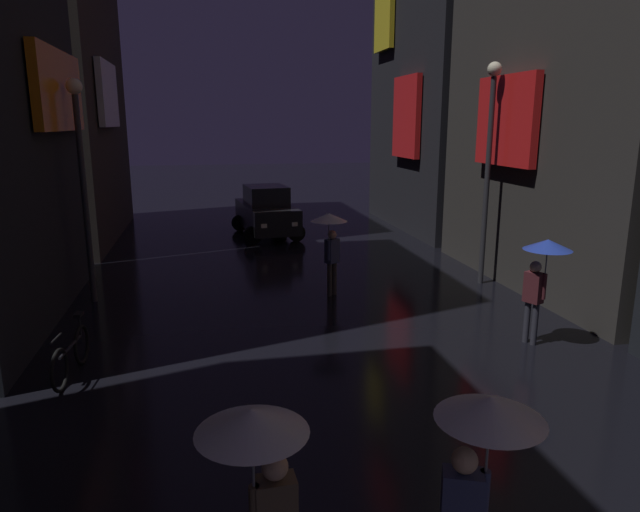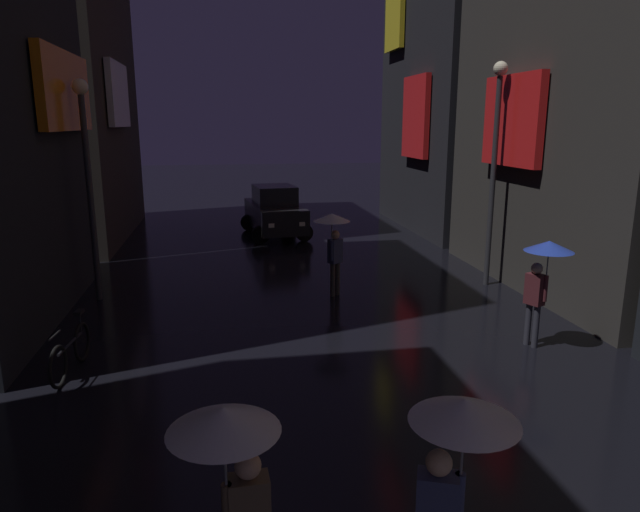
{
  "view_description": "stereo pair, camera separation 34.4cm",
  "coord_description": "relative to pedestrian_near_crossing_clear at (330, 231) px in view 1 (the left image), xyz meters",
  "views": [
    {
      "loc": [
        -2.23,
        -0.11,
        4.26
      ],
      "look_at": [
        0.0,
        10.91,
        1.61
      ],
      "focal_mm": 32.0,
      "sensor_mm": 36.0,
      "label": 1
    },
    {
      "loc": [
        -1.9,
        -0.18,
        4.26
      ],
      "look_at": [
        0.0,
        10.91,
        1.61
      ],
      "focal_mm": 32.0,
      "sensor_mm": 36.0,
      "label": 2
    }
  ],
  "objects": [
    {
      "name": "pedestrian_midstreet_left_blue",
      "position": [
        3.28,
        -3.91,
        0.0
      ],
      "size": [
        0.9,
        0.9,
        2.12
      ],
      "color": "#2D2D38",
      "rests_on": "ground"
    },
    {
      "name": "pedestrian_near_crossing_clear",
      "position": [
        0.0,
        0.0,
        0.0
      ],
      "size": [
        0.9,
        0.9,
        2.12
      ],
      "color": "#38332D",
      "rests_on": "ground"
    },
    {
      "name": "bicycle_parked_at_storefront",
      "position": [
        -5.32,
        -3.6,
        -1.28
      ],
      "size": [
        0.27,
        1.81,
        0.96
      ],
      "color": "black",
      "rests_on": "ground"
    },
    {
      "name": "streetlamp_left_far",
      "position": [
        -5.72,
        0.77,
        1.62
      ],
      "size": [
        0.36,
        0.36,
        5.23
      ],
      "color": "#2D2D33",
      "rests_on": "ground"
    },
    {
      "name": "pedestrian_far_right_clear",
      "position": [
        -0.84,
        -9.52,
        0.0
      ],
      "size": [
        0.9,
        0.9,
        2.12
      ],
      "color": "black",
      "rests_on": "ground"
    },
    {
      "name": "pedestrian_midstreet_centre_clear",
      "position": [
        -2.62,
        -9.33,
        0.0
      ],
      "size": [
        0.9,
        0.9,
        2.12
      ],
      "color": "black",
      "rests_on": "ground"
    },
    {
      "name": "building_right_far",
      "position": [
        6.77,
        8.82,
        6.68
      ],
      "size": [
        4.25,
        8.12,
        16.69
      ],
      "color": "black",
      "rests_on": "ground"
    },
    {
      "name": "car_distant",
      "position": [
        -0.68,
        8.14,
        -0.74
      ],
      "size": [
        2.56,
        4.29,
        1.92
      ],
      "color": "black",
      "rests_on": "ground"
    },
    {
      "name": "streetlamp_right_far",
      "position": [
        4.28,
        0.39,
        1.9
      ],
      "size": [
        0.36,
        0.36,
        5.73
      ],
      "color": "#2D2D33",
      "rests_on": "ground"
    }
  ]
}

